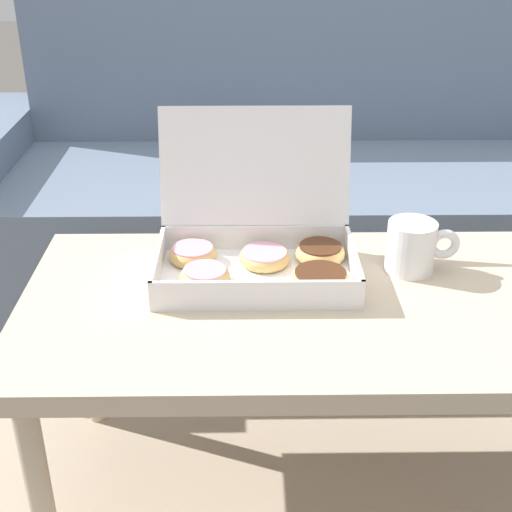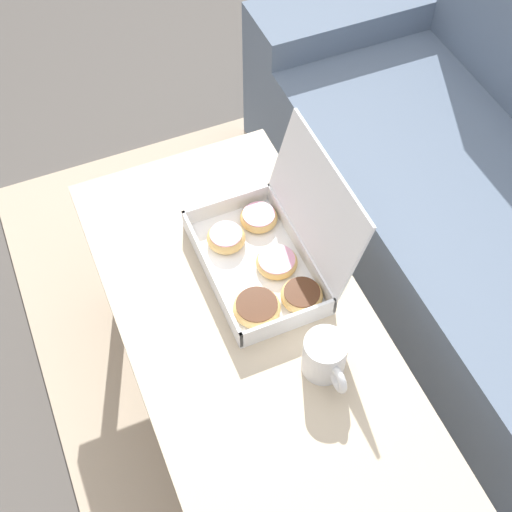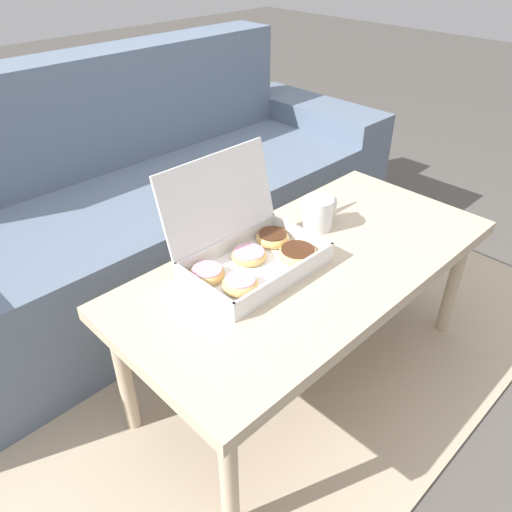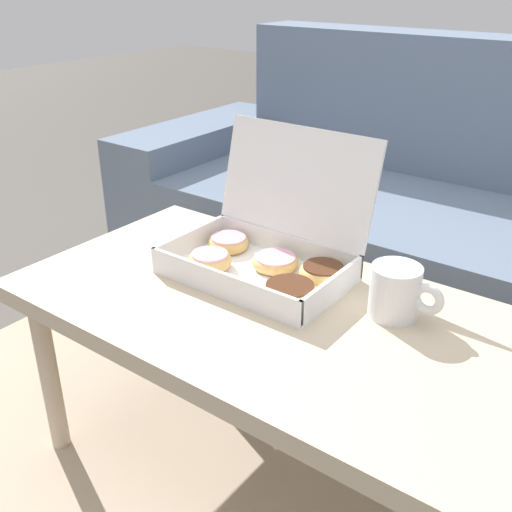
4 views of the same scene
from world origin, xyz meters
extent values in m
plane|color=#514C47|center=(0.00, 0.00, 0.00)|extent=(12.00, 12.00, 0.00)
cube|color=tan|center=(0.00, 0.30, 0.01)|extent=(2.25, 1.76, 0.01)
cube|color=slate|center=(0.00, 0.63, 0.23)|extent=(1.65, 0.56, 0.46)
cube|color=slate|center=(0.00, 1.01, 0.44)|extent=(1.65, 0.20, 0.89)
cube|color=slate|center=(-0.94, 0.73, 0.28)|extent=(0.24, 0.76, 0.56)
cube|color=#C6B293|center=(0.00, -0.06, 0.45)|extent=(1.19, 0.57, 0.04)
cylinder|color=#C6B293|center=(-0.53, -0.28, 0.22)|extent=(0.04, 0.04, 0.43)
cylinder|color=#C6B293|center=(-0.53, 0.16, 0.22)|extent=(0.04, 0.04, 0.43)
cube|color=white|center=(-0.15, 0.02, 0.48)|extent=(0.38, 0.24, 0.01)
cube|color=white|center=(-0.15, -0.10, 0.51)|extent=(0.38, 0.01, 0.05)
cube|color=white|center=(-0.15, 0.13, 0.51)|extent=(0.38, 0.01, 0.05)
cube|color=white|center=(-0.34, 0.02, 0.51)|extent=(0.01, 0.24, 0.05)
cube|color=white|center=(0.03, 0.02, 0.51)|extent=(0.01, 0.24, 0.05)
cube|color=white|center=(-0.15, 0.17, 0.65)|extent=(0.38, 0.07, 0.23)
torus|color=#E0B266|center=(-0.14, 0.06, 0.49)|extent=(0.10, 0.10, 0.03)
cylinder|color=pink|center=(-0.14, 0.06, 0.50)|extent=(0.09, 0.09, 0.01)
torus|color=#E0B266|center=(-0.25, -0.02, 0.50)|extent=(0.10, 0.10, 0.04)
cylinder|color=pink|center=(-0.25, -0.02, 0.51)|extent=(0.08, 0.08, 0.02)
torus|color=#E0B266|center=(-0.03, -0.03, 0.50)|extent=(0.11, 0.11, 0.03)
cylinder|color=#472614|center=(-0.03, -0.03, 0.51)|extent=(0.10, 0.10, 0.01)
torus|color=#E0B266|center=(-0.28, 0.08, 0.49)|extent=(0.10, 0.10, 0.03)
cylinder|color=pink|center=(-0.28, 0.08, 0.50)|extent=(0.08, 0.08, 0.01)
torus|color=#E0B266|center=(-0.02, 0.08, 0.50)|extent=(0.10, 0.10, 0.03)
cylinder|color=#472614|center=(-0.02, 0.08, 0.51)|extent=(0.09, 0.09, 0.01)
cylinder|color=white|center=(0.15, 0.05, 0.52)|extent=(0.10, 0.10, 0.10)
torus|color=white|center=(0.21, 0.05, 0.53)|extent=(0.06, 0.02, 0.06)
camera|label=1|loc=(-0.17, -1.19, 1.15)|focal=50.00mm
camera|label=2|loc=(0.77, -0.37, 1.89)|focal=50.00mm
camera|label=3|loc=(-0.95, -0.80, 1.30)|focal=35.00mm
camera|label=4|loc=(0.53, -0.90, 1.08)|focal=42.00mm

